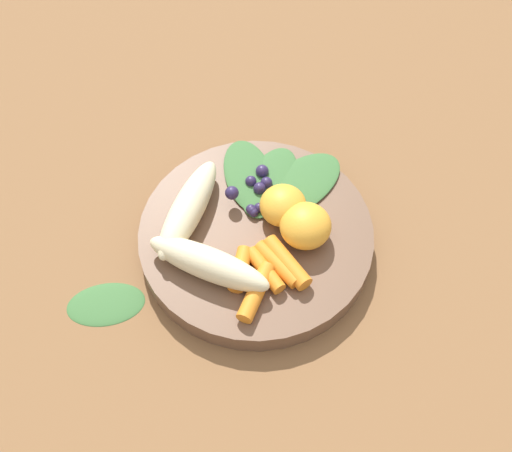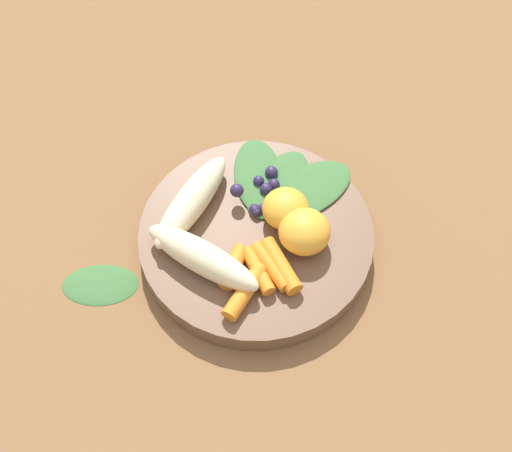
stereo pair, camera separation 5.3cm
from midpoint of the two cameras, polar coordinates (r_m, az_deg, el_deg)
name	(u,v)px [view 1 (the left image)]	position (r m, az deg, el deg)	size (l,w,h in m)	color
ground_plane	(256,244)	(0.72, -2.10, -1.69)	(2.40, 2.40, 0.00)	brown
bowl	(256,238)	(0.71, -2.13, -1.14)	(0.25, 0.25, 0.03)	brown
banana_peeled_left	(209,264)	(0.66, -6.44, -3.41)	(0.13, 0.03, 0.03)	beige
banana_peeled_right	(188,209)	(0.70, -8.09, 1.36)	(0.13, 0.03, 0.03)	beige
orange_segment_near	(282,204)	(0.69, 0.07, 1.82)	(0.05, 0.05, 0.04)	#F4A833
orange_segment_far	(305,226)	(0.68, 2.11, -0.11)	(0.05, 0.05, 0.04)	#F4A833
carrot_front	(240,269)	(0.66, -3.65, -3.90)	(0.02, 0.02, 0.05)	orange
carrot_mid_left	(256,292)	(0.65, -2.32, -5.90)	(0.02, 0.02, 0.06)	orange
carrot_mid_right	(265,270)	(0.66, -1.48, -3.98)	(0.01, 0.01, 0.05)	orange
carrot_rear	(277,264)	(0.67, -0.39, -3.47)	(0.02, 0.02, 0.06)	orange
carrot_small	(287,262)	(0.67, 0.48, -3.29)	(0.02, 0.02, 0.06)	orange
blueberry_pile	(255,190)	(0.72, -2.16, 2.99)	(0.06, 0.05, 0.03)	#2D234C
kale_leaf_left	(298,185)	(0.73, 1.64, 3.43)	(0.12, 0.06, 0.01)	#3D7038
kale_leaf_right	(270,182)	(0.73, -0.84, 3.73)	(0.10, 0.05, 0.01)	#3D7038
kale_leaf_rear	(249,176)	(0.74, -2.67, 4.28)	(0.10, 0.05, 0.01)	#3D7038
kale_leaf_stray	(106,303)	(0.70, -15.07, -6.65)	(0.08, 0.05, 0.01)	#3D7038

